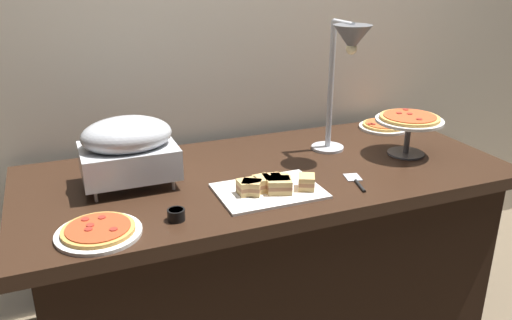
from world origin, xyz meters
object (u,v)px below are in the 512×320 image
object	(u,v)px
chafing_dish	(128,148)
sandwich_platter	(271,187)
sauce_cup_far	(169,157)
serving_spatula	(356,181)
heat_lamp	(347,54)
sauce_cup_near	(176,214)
pizza_plate_center	(384,126)
pizza_plate_raised_stand	(409,123)
pizza_plate_front	(99,231)

from	to	relation	value
chafing_dish	sandwich_platter	distance (m)	0.53
sauce_cup_far	serving_spatula	bearing A→B (deg)	-38.20
heat_lamp	sauce_cup_near	xyz separation A→B (m)	(-0.77, -0.29, -0.41)
chafing_dish	heat_lamp	size ratio (longest dim) A/B	0.61
pizza_plate_center	pizza_plate_raised_stand	distance (m)	0.38
chafing_dish	sauce_cup_near	xyz separation A→B (m)	(0.09, -0.34, -0.13)
pizza_plate_raised_stand	sauce_cup_far	bearing A→B (deg)	162.95
pizza_plate_center	serving_spatula	distance (m)	0.70
pizza_plate_center	sauce_cup_far	distance (m)	1.08
chafing_dish	serving_spatula	xyz separation A→B (m)	(0.78, -0.29, -0.14)
chafing_dish	pizza_plate_center	size ratio (longest dim) A/B	1.40
chafing_dish	sauce_cup_near	world-z (taller)	chafing_dish
pizza_plate_center	sandwich_platter	xyz separation A→B (m)	(-0.81, -0.48, 0.01)
pizza_plate_center	serving_spatula	bearing A→B (deg)	-133.14
sauce_cup_far	pizza_plate_raised_stand	bearing A→B (deg)	-17.05
heat_lamp	pizza_plate_center	xyz separation A→B (m)	(0.40, 0.27, -0.42)
pizza_plate_center	pizza_plate_raised_stand	xyz separation A→B (m)	(-0.12, -0.34, 0.13)
heat_lamp	sauce_cup_far	bearing A→B (deg)	161.68
pizza_plate_raised_stand	serving_spatula	size ratio (longest dim) A/B	1.62
pizza_plate_center	serving_spatula	world-z (taller)	pizza_plate_center
pizza_plate_raised_stand	sauce_cup_near	distance (m)	1.08
pizza_plate_front	serving_spatula	bearing A→B (deg)	3.15
pizza_plate_raised_stand	pizza_plate_center	bearing A→B (deg)	69.73
pizza_plate_front	pizza_plate_raised_stand	bearing A→B (deg)	10.05
serving_spatula	sauce_cup_far	bearing A→B (deg)	141.80
sandwich_platter	heat_lamp	bearing A→B (deg)	27.58
pizza_plate_front	heat_lamp	bearing A→B (deg)	16.35
sauce_cup_near	pizza_plate_raised_stand	bearing A→B (deg)	11.96
heat_lamp	serving_spatula	xyz separation A→B (m)	(-0.08, -0.25, -0.43)
pizza_plate_front	sandwich_platter	bearing A→B (deg)	7.75
chafing_dish	heat_lamp	xyz separation A→B (m)	(0.86, -0.04, 0.29)
pizza_plate_center	sauce_cup_far	world-z (taller)	sauce_cup_far
chafing_dish	pizza_plate_front	bearing A→B (deg)	-114.16
sauce_cup_near	sauce_cup_far	size ratio (longest dim) A/B	0.96
sauce_cup_far	heat_lamp	bearing A→B (deg)	-18.32
pizza_plate_front	pizza_plate_center	xyz separation A→B (m)	(1.42, 0.57, 0.00)
heat_lamp	sauce_cup_near	size ratio (longest dim) A/B	9.87
pizza_plate_center	serving_spatula	size ratio (longest dim) A/B	1.40
chafing_dish	pizza_plate_front	size ratio (longest dim) A/B	1.30
chafing_dish	sauce_cup_far	distance (m)	0.29
heat_lamp	sandwich_platter	size ratio (longest dim) A/B	1.51
pizza_plate_front	pizza_plate_raised_stand	size ratio (longest dim) A/B	0.92
sandwich_platter	sauce_cup_near	size ratio (longest dim) A/B	6.56
sauce_cup_near	serving_spatula	size ratio (longest dim) A/B	0.32
serving_spatula	pizza_plate_center	bearing A→B (deg)	46.86
sauce_cup_near	serving_spatula	distance (m)	0.70
sauce_cup_near	pizza_plate_front	bearing A→B (deg)	-178.50
pizza_plate_center	sauce_cup_far	size ratio (longest dim) A/B	4.14
sauce_cup_near	sauce_cup_far	xyz separation A→B (m)	(0.10, 0.52, 0.00)
sandwich_platter	sauce_cup_far	size ratio (longest dim) A/B	6.31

